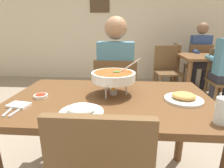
% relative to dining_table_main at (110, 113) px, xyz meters
% --- Properties ---
extents(cafe_rear_partition, '(10.00, 0.10, 3.00)m').
position_rel_dining_table_main_xyz_m(cafe_rear_partition, '(0.00, 3.29, 0.86)').
color(cafe_rear_partition, beige).
rests_on(cafe_rear_partition, ground_plane).
extents(dining_table_main, '(1.34, 0.82, 0.75)m').
position_rel_dining_table_main_xyz_m(dining_table_main, '(0.00, 0.00, 0.00)').
color(dining_table_main, brown).
rests_on(dining_table_main, ground_plane).
extents(chair_diner_main, '(0.44, 0.44, 0.90)m').
position_rel_dining_table_main_xyz_m(chair_diner_main, '(-0.00, 0.70, -0.13)').
color(chair_diner_main, brown).
rests_on(chair_diner_main, ground_plane).
extents(diner_main, '(0.40, 0.45, 1.31)m').
position_rel_dining_table_main_xyz_m(diner_main, '(0.00, 0.73, 0.11)').
color(diner_main, '#2D2D38').
rests_on(diner_main, ground_plane).
extents(curry_bowl, '(0.33, 0.30, 0.26)m').
position_rel_dining_table_main_xyz_m(curry_bowl, '(0.02, 0.06, 0.24)').
color(curry_bowl, silver).
rests_on(curry_bowl, dining_table_main).
extents(rice_plate, '(0.24, 0.24, 0.06)m').
position_rel_dining_table_main_xyz_m(rice_plate, '(-0.14, -0.25, 0.13)').
color(rice_plate, white).
rests_on(rice_plate, dining_table_main).
extents(appetizer_plate, '(0.24, 0.24, 0.06)m').
position_rel_dining_table_main_xyz_m(appetizer_plate, '(0.47, -0.02, 0.13)').
color(appetizer_plate, white).
rests_on(appetizer_plate, dining_table_main).
extents(sauce_dish, '(0.09, 0.09, 0.02)m').
position_rel_dining_table_main_xyz_m(sauce_dish, '(-0.47, -0.03, 0.12)').
color(sauce_dish, white).
rests_on(sauce_dish, dining_table_main).
extents(napkin_folded, '(0.13, 0.10, 0.02)m').
position_rel_dining_table_main_xyz_m(napkin_folded, '(-0.53, -0.18, 0.12)').
color(napkin_folded, white).
rests_on(napkin_folded, dining_table_main).
extents(fork_utensil, '(0.03, 0.17, 0.01)m').
position_rel_dining_table_main_xyz_m(fork_utensil, '(-0.55, -0.23, 0.11)').
color(fork_utensil, silver).
rests_on(fork_utensil, dining_table_main).
extents(spoon_utensil, '(0.03, 0.17, 0.01)m').
position_rel_dining_table_main_xyz_m(spoon_utensil, '(-0.50, -0.23, 0.11)').
color(spoon_utensil, silver).
rests_on(spoon_utensil, dining_table_main).
extents(drink_glass, '(0.07, 0.07, 0.13)m').
position_rel_dining_table_main_xyz_m(drink_glass, '(0.56, -0.30, 0.17)').
color(drink_glass, silver).
rests_on(drink_glass, dining_table_main).
extents(dining_table_far, '(1.00, 0.80, 0.75)m').
position_rel_dining_table_main_xyz_m(dining_table_far, '(1.56, 2.08, -0.02)').
color(dining_table_far, brown).
rests_on(dining_table_far, ground_plane).
extents(chair_bg_left, '(0.47, 0.47, 0.90)m').
position_rel_dining_table_main_xyz_m(chair_bg_left, '(1.58, 1.62, -0.13)').
color(chair_bg_left, brown).
rests_on(chair_bg_left, ground_plane).
extents(chair_bg_middle, '(0.50, 0.50, 0.90)m').
position_rel_dining_table_main_xyz_m(chair_bg_middle, '(1.58, 2.62, -0.13)').
color(chair_bg_middle, brown).
rests_on(chair_bg_middle, ground_plane).
extents(chair_bg_corner, '(0.49, 0.49, 0.90)m').
position_rel_dining_table_main_xyz_m(chair_bg_corner, '(0.87, 2.20, -0.13)').
color(chair_bg_corner, brown).
rests_on(chair_bg_corner, ground_plane).
extents(chair_bg_window, '(0.44, 0.44, 0.90)m').
position_rel_dining_table_main_xyz_m(chair_bg_window, '(1.03, 2.62, -0.13)').
color(chair_bg_window, brown).
rests_on(chair_bg_window, ground_plane).
extents(patron_bg_middle, '(0.40, 0.45, 1.31)m').
position_rel_dining_table_main_xyz_m(patron_bg_middle, '(1.60, 2.63, 0.11)').
color(patron_bg_middle, '#2D2D38').
rests_on(patron_bg_middle, ground_plane).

